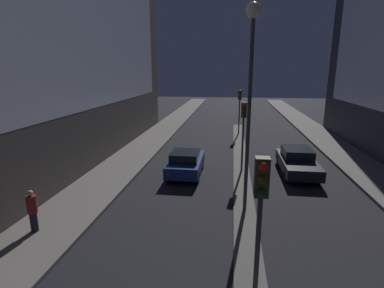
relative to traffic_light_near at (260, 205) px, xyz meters
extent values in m
cube|color=#56544F|center=(0.00, 12.45, -3.14)|extent=(0.97, 29.79, 0.11)
cylinder|color=#383838|center=(0.00, 0.03, -1.44)|extent=(0.12, 0.12, 3.29)
cube|color=#3D3814|center=(0.00, 0.03, 0.65)|extent=(0.32, 0.28, 0.90)
sphere|color=red|center=(0.00, -0.15, 0.95)|extent=(0.20, 0.20, 0.20)
sphere|color=#4C380A|center=(0.00, -0.15, 0.65)|extent=(0.20, 0.20, 0.20)
sphere|color=#0F3D19|center=(0.00, -0.15, 0.35)|extent=(0.20, 0.20, 0.20)
cylinder|color=#383838|center=(0.00, 11.35, -1.44)|extent=(0.12, 0.12, 3.29)
cube|color=#3D3814|center=(0.00, 11.35, 0.65)|extent=(0.32, 0.28, 0.90)
sphere|color=red|center=(0.00, 11.17, 0.95)|extent=(0.20, 0.20, 0.20)
sphere|color=#4C380A|center=(0.00, 11.17, 0.65)|extent=(0.20, 0.20, 0.20)
sphere|color=#0F3D19|center=(0.00, 11.17, 0.35)|extent=(0.20, 0.20, 0.20)
cylinder|color=#383838|center=(0.00, 22.22, -1.44)|extent=(0.12, 0.12, 3.29)
cube|color=#3D3814|center=(0.00, 22.22, 0.65)|extent=(0.32, 0.28, 0.90)
sphere|color=red|center=(0.00, 22.04, 0.95)|extent=(0.20, 0.20, 0.20)
sphere|color=#4C380A|center=(0.00, 22.04, 0.65)|extent=(0.20, 0.20, 0.20)
sphere|color=#0F3D19|center=(0.00, 22.04, 0.35)|extent=(0.20, 0.20, 0.20)
cylinder|color=#383838|center=(0.00, 6.11, 0.93)|extent=(0.16, 0.16, 8.02)
sphere|color=#F9EAB2|center=(0.00, 6.11, 5.12)|extent=(0.60, 0.60, 0.60)
cube|color=navy|center=(-3.32, 10.55, -2.54)|extent=(1.87, 4.05, 0.67)
cube|color=black|center=(-3.32, 10.25, -1.95)|extent=(1.59, 1.82, 0.50)
cube|color=red|center=(-3.97, 8.53, -2.50)|extent=(0.14, 0.04, 0.10)
cube|color=red|center=(-2.66, 8.53, -2.50)|extent=(0.14, 0.04, 0.10)
cylinder|color=black|center=(-4.14, 11.81, -2.87)|extent=(0.22, 0.64, 0.64)
cylinder|color=black|center=(-2.49, 11.81, -2.87)|extent=(0.22, 0.64, 0.64)
cylinder|color=black|center=(-4.14, 9.30, -2.87)|extent=(0.22, 0.64, 0.64)
cylinder|color=black|center=(-2.49, 9.30, -2.87)|extent=(0.22, 0.64, 0.64)
cube|color=black|center=(3.32, 11.55, -2.56)|extent=(1.94, 4.66, 0.63)
cube|color=black|center=(3.32, 11.90, -1.96)|extent=(1.65, 2.10, 0.56)
cube|color=red|center=(2.64, 13.88, -2.53)|extent=(0.14, 0.04, 0.10)
cube|color=red|center=(4.00, 13.88, -2.53)|extent=(0.14, 0.04, 0.10)
cylinder|color=black|center=(2.46, 12.99, -2.87)|extent=(0.22, 0.64, 0.64)
cylinder|color=black|center=(4.18, 12.99, -2.87)|extent=(0.22, 0.64, 0.64)
cylinder|color=black|center=(2.46, 10.10, -2.87)|extent=(0.22, 0.64, 0.64)
cylinder|color=black|center=(4.18, 10.10, -2.87)|extent=(0.22, 0.64, 0.64)
cylinder|color=black|center=(-7.99, 3.09, -2.66)|extent=(0.28, 0.28, 0.76)
cylinder|color=maroon|center=(-7.99, 3.09, -1.94)|extent=(0.37, 0.37, 0.67)
sphere|color=tan|center=(-7.99, 3.09, -1.50)|extent=(0.22, 0.22, 0.22)
camera|label=1|loc=(-0.69, -6.29, 2.94)|focal=28.00mm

